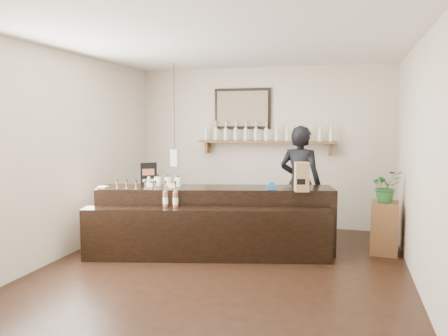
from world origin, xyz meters
TOP-DOWN VIEW (x-y plane):
  - ground at (0.00, 0.00)m, footprint 5.00×5.00m
  - room_shell at (0.00, 0.00)m, footprint 5.00×5.00m
  - back_wall_decor at (-0.14, 2.37)m, footprint 2.66×0.96m
  - counter at (-0.33, 0.58)m, footprint 3.35×1.65m
  - promo_sign at (-1.32, 0.63)m, footprint 0.21×0.15m
  - paper_bag at (0.89, 0.64)m, footprint 0.21×0.18m
  - tape_dispenser at (0.48, 0.67)m, footprint 0.14×0.09m
  - side_cabinet at (2.00, 1.27)m, footprint 0.40×0.53m
  - potted_plant at (2.00, 1.27)m, footprint 0.52×0.50m
  - shopkeeper at (0.78, 1.55)m, footprint 0.84×0.66m

SIDE VIEW (x-z plane):
  - ground at x=0.00m, z-range 0.00..0.00m
  - side_cabinet at x=2.00m, z-range 0.00..0.72m
  - counter at x=-0.33m, z-range -0.11..0.97m
  - potted_plant at x=2.00m, z-range 0.72..1.17m
  - tape_dispenser at x=0.48m, z-range 0.91..1.02m
  - shopkeeper at x=0.78m, z-range 0.00..2.03m
  - promo_sign at x=-1.32m, z-range 0.92..1.26m
  - paper_bag at x=0.89m, z-range 0.92..1.31m
  - room_shell at x=0.00m, z-range -0.80..4.20m
  - back_wall_decor at x=-0.14m, z-range 0.91..2.60m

